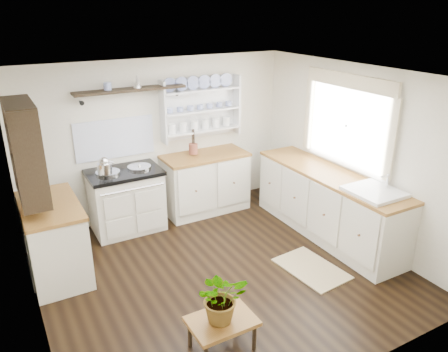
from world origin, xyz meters
The scene contains 19 objects.
floor centered at (0.00, 0.00, 0.00)m, with size 4.00×3.80×0.01m, color black.
wall_back centered at (0.00, 1.90, 1.15)m, with size 4.00×0.02×2.30m, color beige.
wall_right centered at (2.00, 0.00, 1.15)m, with size 0.02×3.80×2.30m, color beige.
wall_left centered at (-2.00, 0.00, 1.15)m, with size 0.02×3.80×2.30m, color beige.
ceiling centered at (0.00, 0.00, 2.30)m, with size 4.00×3.80×0.01m, color white.
window centered at (1.95, 0.15, 1.56)m, with size 0.08×1.55×1.22m.
aga_cooker centered at (-0.64, 1.57, 0.45)m, with size 0.98×0.68×0.91m.
back_cabinets centered at (0.60, 1.60, 0.46)m, with size 1.27×0.63×0.90m.
right_cabinets centered at (1.70, 0.10, 0.46)m, with size 0.62×2.43×0.90m.
belfast_sink centered at (1.70, -0.65, 0.80)m, with size 0.55×0.60×0.45m.
left_cabinets centered at (-1.70, 0.90, 0.46)m, with size 0.62×1.13×0.90m.
plate_rack centered at (0.65, 1.86, 1.56)m, with size 1.20×0.22×0.90m.
high_shelf centered at (-0.40, 1.78, 1.91)m, with size 1.50×0.29×0.16m.
left_shelving centered at (-1.84, 0.90, 1.55)m, with size 0.28×0.80×1.05m, color black.
kettle centered at (-0.92, 1.45, 1.04)m, with size 0.18×0.18×0.22m, color silver, non-canonical shape.
utensil_crock centered at (0.45, 1.68, 0.99)m, with size 0.13×0.13×0.15m, color brown.
center_table centered at (-0.60, -1.11, 0.28)m, with size 0.60×0.43×0.32m.
potted_plant centered at (-0.60, -1.11, 0.57)m, with size 0.44×0.39×0.49m, color #3F7233.
floor_rug centered at (0.96, -0.50, 0.01)m, with size 0.55×0.85×0.02m, color #8E8052.
Camera 1 is at (-2.13, -3.90, 2.97)m, focal length 35.00 mm.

